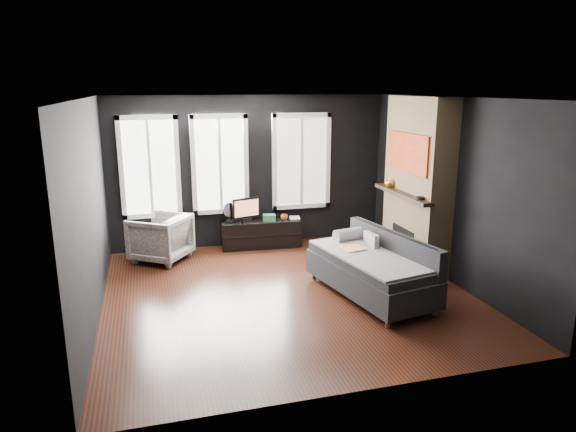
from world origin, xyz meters
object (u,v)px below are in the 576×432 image
object	(u,v)px
sofa	(370,266)
armchair	(160,236)
mug	(284,216)
book	(290,212)
media_console	(261,234)
monitor	(246,208)
mantel_vase	(390,182)

from	to	relation	value
sofa	armchair	bearing A→B (deg)	128.81
sofa	mug	size ratio (longest dim) A/B	15.92
sofa	book	xyz separation A→B (m)	(-0.44, 2.60, 0.18)
armchair	media_console	world-z (taller)	armchair
sofa	armchair	size ratio (longest dim) A/B	2.38
media_console	mug	distance (m)	0.53
sofa	armchair	distance (m)	3.60
media_console	book	xyz separation A→B (m)	(0.54, -0.00, 0.37)
armchair	mug	bearing A→B (deg)	130.68
armchair	monitor	distance (m)	1.59
mantel_vase	sofa	bearing A→B (deg)	-123.92
book	mantel_vase	distance (m)	1.95
monitor	book	distance (m)	0.81
book	mantel_vase	size ratio (longest dim) A/B	1.46
book	mantel_vase	xyz separation A→B (m)	(1.39, -1.19, 0.70)
armchair	monitor	size ratio (longest dim) A/B	1.58
sofa	armchair	xyz separation A→B (m)	(-2.76, 2.31, -0.01)
sofa	monitor	distance (m)	2.93
mug	book	size ratio (longest dim) A/B	0.51
armchair	mantel_vase	size ratio (longest dim) A/B	4.96
armchair	mantel_vase	distance (m)	3.92
media_console	monitor	size ratio (longest dim) A/B	2.64
book	armchair	bearing A→B (deg)	-172.94
sofa	media_console	distance (m)	2.79
sofa	book	world-z (taller)	sofa
monitor	mantel_vase	bearing A→B (deg)	-44.68
sofa	monitor	xyz separation A→B (m)	(-1.23, 2.64, 0.30)
sofa	media_console	size ratio (longest dim) A/B	1.42
media_console	mantel_vase	distance (m)	2.50
armchair	media_console	bearing A→B (deg)	133.90
monitor	armchair	bearing A→B (deg)	176.77
sofa	mug	xyz separation A→B (m)	(-0.55, 2.55, 0.12)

